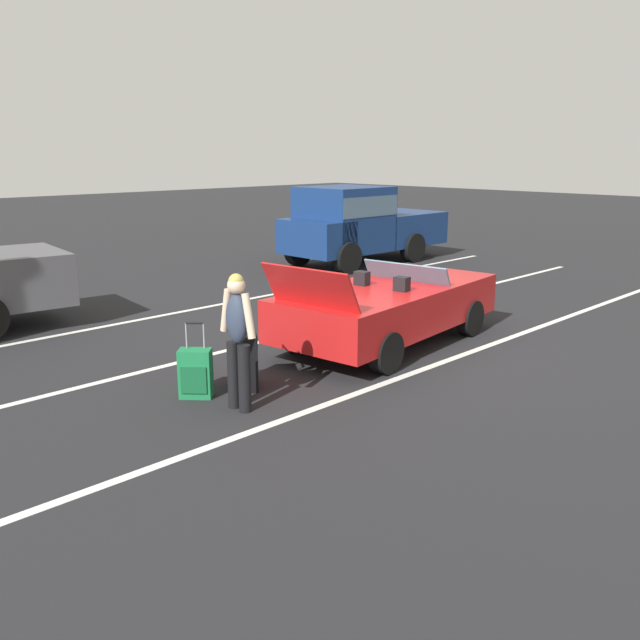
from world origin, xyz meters
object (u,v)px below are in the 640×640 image
object	(u,v)px
suitcase_large_black	(245,361)
parked_pickup_truck_near	(356,223)
suitcase_medium_bright	(196,373)
traveler_person	(238,334)
convertible_car	(395,305)

from	to	relation	value
suitcase_large_black	parked_pickup_truck_near	bearing A→B (deg)	-111.38
suitcase_medium_bright	traveler_person	world-z (taller)	traveler_person
convertible_car	suitcase_medium_bright	distance (m)	3.79
convertible_car	suitcase_medium_bright	bearing A→B (deg)	171.92
convertible_car	suitcase_medium_bright	xyz separation A→B (m)	(-3.78, 0.09, -0.28)
suitcase_medium_bright	parked_pickup_truck_near	size ratio (longest dim) A/B	0.19
suitcase_large_black	traveler_person	bearing A→B (deg)	80.31
suitcase_medium_bright	traveler_person	distance (m)	0.95
convertible_car	suitcase_medium_bright	size ratio (longest dim) A/B	4.55
suitcase_medium_bright	suitcase_large_black	bearing A→B (deg)	122.48
parked_pickup_truck_near	convertible_car	bearing A→B (deg)	47.09
convertible_car	parked_pickup_truck_near	size ratio (longest dim) A/B	0.87
traveler_person	parked_pickup_truck_near	bearing A→B (deg)	33.48
suitcase_large_black	suitcase_medium_bright	size ratio (longest dim) A/B	0.99
suitcase_large_black	suitcase_medium_bright	xyz separation A→B (m)	(-0.66, 0.17, -0.06)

